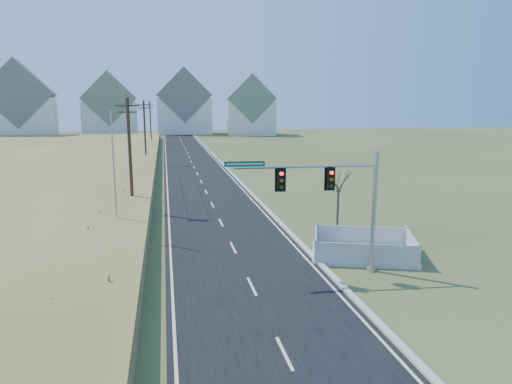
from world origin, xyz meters
name	(u,v)px	position (x,y,z in m)	size (l,w,h in m)	color
ground	(245,272)	(0.00, 0.00, 0.00)	(260.00, 260.00, 0.00)	#424D25
road	(190,159)	(0.00, 50.00, 0.03)	(8.00, 180.00, 0.06)	black
curb	(216,158)	(4.15, 50.00, 0.09)	(0.30, 180.00, 0.18)	#B2AFA8
reed_marsh	(2,168)	(-24.00, 40.00, 0.65)	(38.00, 110.00, 1.30)	#A58F4A
utility_pole_near	(130,154)	(-6.50, 15.00, 4.68)	(1.80, 0.26, 9.00)	#422D1E
utility_pole_mid	(145,131)	(-6.50, 45.00, 4.68)	(1.80, 0.26, 9.00)	#422D1E
utility_pole_far	(151,123)	(-6.50, 75.00, 4.68)	(1.80, 0.26, 9.00)	#422D1E
condo_nw	(20,107)	(-38.00, 100.00, 7.70)	(17.69, 13.38, 19.05)	white
condo_nnw	(110,110)	(-18.00, 108.00, 6.94)	(14.93, 11.17, 17.03)	white
condo_n	(184,107)	(2.00, 112.00, 7.61)	(15.27, 10.20, 18.54)	white
condo_ne	(251,110)	(20.00, 104.00, 6.84)	(14.12, 10.51, 16.52)	white
traffic_signal_mast	(340,198)	(4.69, -0.90, 3.92)	(7.81, 0.87, 6.23)	#9EA0A5
fence_enclosure	(363,252)	(7.05, 1.19, 0.27)	(6.61, 5.49, 1.29)	#B7B5AD
open_sign	(390,259)	(7.93, -0.30, 0.29)	(0.44, 0.13, 0.55)	white
flagpole	(115,188)	(-7.00, 7.79, 3.26)	(0.37, 0.37, 8.17)	#B7B5AD
bare_tree	(339,179)	(7.00, 5.11, 3.81)	(1.78, 1.78, 4.72)	#4C3F33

